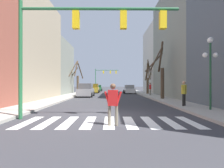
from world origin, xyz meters
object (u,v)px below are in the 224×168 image
at_px(street_lamp_right_corner, 210,58).
at_px(car_parked_right_near, 86,91).
at_px(traffic_signal_far, 104,74).
at_px(pedestrian_crossing_street, 150,88).
at_px(pedestrian_on_left_sidewalk, 184,91).
at_px(street_tree_left_near, 77,78).
at_px(car_parked_left_far, 129,89).
at_px(street_tree_right_far, 161,72).
at_px(traffic_signal_near, 82,30).
at_px(pedestrian_on_right_sidewalk, 113,101).
at_px(street_tree_left_mid, 148,78).
at_px(car_at_intersection, 94,89).
at_px(car_driving_away_lane, 98,88).

xyz_separation_m(street_lamp_right_corner, car_parked_right_near, (-9.49, 13.43, -2.42)).
relative_size(traffic_signal_far, pedestrian_crossing_street, 3.66).
height_order(street_lamp_right_corner, pedestrian_on_left_sidewalk, street_lamp_right_corner).
xyz_separation_m(pedestrian_on_left_sidewalk, street_tree_left_near, (-11.19, 18.34, 1.68)).
relative_size(car_parked_left_far, pedestrian_on_left_sidewalk, 2.53).
relative_size(street_tree_left_near, street_tree_right_far, 0.93).
bearing_deg(traffic_signal_near, street_tree_right_far, 56.98).
relative_size(pedestrian_on_right_sidewalk, street_tree_left_near, 0.30).
height_order(traffic_signal_near, street_tree_right_far, street_tree_right_far).
relative_size(car_parked_right_near, street_tree_left_mid, 0.81).
xyz_separation_m(traffic_signal_near, car_at_intersection, (-2.01, 26.13, -3.46)).
bearing_deg(car_at_intersection, street_lamp_right_corner, -158.52).
height_order(street_lamp_right_corner, car_at_intersection, street_lamp_right_corner).
relative_size(street_lamp_right_corner, street_tree_right_far, 0.71).
bearing_deg(street_tree_left_near, pedestrian_crossing_street, -27.37).
distance_m(car_parked_right_near, pedestrian_on_right_sidewalk, 17.27).
distance_m(pedestrian_on_left_sidewalk, street_tree_left_near, 21.55).
bearing_deg(pedestrian_crossing_street, car_at_intersection, 65.55).
xyz_separation_m(traffic_signal_near, traffic_signal_far, (-0.56, 40.78, 0.21)).
distance_m(car_parked_right_near, pedestrian_on_left_sidewalk, 14.44).
xyz_separation_m(street_lamp_right_corner, car_driving_away_lane, (-9.45, 34.00, -2.53)).
xyz_separation_m(pedestrian_on_left_sidewalk, pedestrian_on_right_sidewalk, (-5.14, -5.37, -0.19)).
bearing_deg(car_driving_away_lane, pedestrian_crossing_street, -155.51).
height_order(car_at_intersection, pedestrian_crossing_street, pedestrian_crossing_street).
xyz_separation_m(traffic_signal_near, street_tree_left_mid, (7.57, 20.67, -1.54)).
relative_size(car_at_intersection, pedestrian_on_right_sidewalk, 2.63).
bearing_deg(car_parked_left_far, pedestrian_on_right_sidewalk, 172.59).
xyz_separation_m(traffic_signal_far, car_parked_left_far, (5.31, -17.03, -3.77)).
relative_size(traffic_signal_far, street_tree_right_far, 1.06).
relative_size(car_parked_right_near, pedestrian_on_left_sidewalk, 2.58).
bearing_deg(car_at_intersection, pedestrian_on_right_sidewalk, -172.74).
xyz_separation_m(car_parked_left_far, street_tree_right_far, (2.09, -13.22, 2.24)).
distance_m(traffic_signal_near, car_at_intersection, 26.43).
height_order(pedestrian_on_left_sidewalk, street_tree_right_far, street_tree_right_far).
relative_size(traffic_signal_near, car_parked_left_far, 1.73).
xyz_separation_m(street_lamp_right_corner, pedestrian_on_right_sidewalk, (-5.96, -3.47, -2.24)).
relative_size(street_lamp_right_corner, street_tree_left_mid, 0.77).
xyz_separation_m(pedestrian_crossing_street, pedestrian_on_right_sidewalk, (-5.50, -17.73, -0.19)).
distance_m(car_parked_left_far, street_tree_left_near, 9.67).
bearing_deg(traffic_signal_near, street_lamp_right_corner, 15.74).
distance_m(pedestrian_on_left_sidewalk, pedestrian_on_right_sidewalk, 7.43).
bearing_deg(pedestrian_crossing_street, traffic_signal_far, 40.06).
relative_size(car_parked_left_far, pedestrian_on_right_sidewalk, 2.62).
height_order(car_at_intersection, street_tree_right_far, street_tree_right_far).
distance_m(car_parked_right_near, pedestrian_crossing_street, 9.08).
relative_size(car_driving_away_lane, car_parked_left_far, 1.05).
bearing_deg(pedestrian_crossing_street, pedestrian_on_left_sidewalk, -158.78).
height_order(car_parked_left_far, street_tree_left_mid, street_tree_left_mid).
distance_m(car_at_intersection, car_parked_left_far, 7.18).
distance_m(car_parked_left_far, pedestrian_crossing_street, 7.74).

